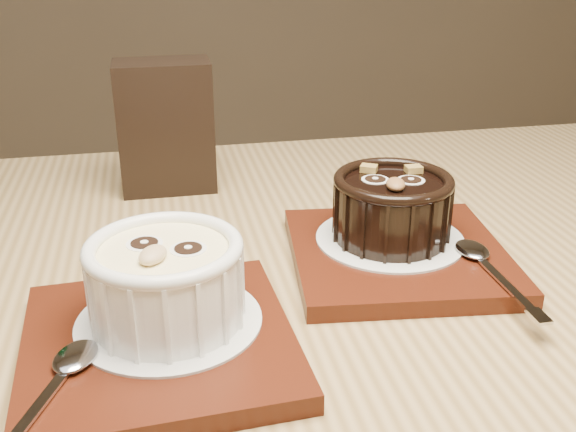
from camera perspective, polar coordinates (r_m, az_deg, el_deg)
name	(u,v)px	position (r m, az deg, el deg)	size (l,w,h in m)	color
table	(266,392)	(0.59, -1.85, -14.63)	(1.22, 0.84, 0.75)	olive
tray_left	(159,344)	(0.48, -10.84, -10.57)	(0.18, 0.18, 0.01)	#46180B
doily_left	(169,321)	(0.48, -10.02, -8.71)	(0.13, 0.13, 0.00)	silver
ramekin_white	(166,278)	(0.47, -10.32, -5.18)	(0.11, 0.11, 0.06)	white
spoon_left	(48,391)	(0.43, -19.63, -13.78)	(0.03, 0.13, 0.01)	silver
tray_right	(398,255)	(0.59, 9.27, -3.28)	(0.18, 0.18, 0.01)	#46180B
doily_right	(390,238)	(0.60, 8.61, -1.90)	(0.13, 0.13, 0.00)	silver
ramekin_dark	(392,204)	(0.59, 8.80, 0.99)	(0.10, 0.10, 0.06)	black
spoon_right	(492,269)	(0.56, 16.88, -4.28)	(0.03, 0.13, 0.01)	silver
condiment_stand	(166,127)	(0.74, -10.32, 7.46)	(0.10, 0.06, 0.14)	black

